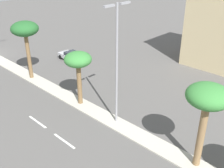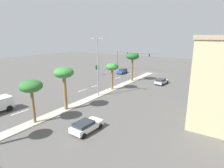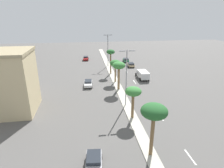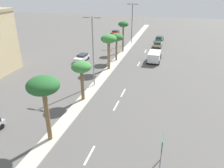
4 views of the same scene
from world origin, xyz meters
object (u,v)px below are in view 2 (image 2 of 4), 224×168
at_px(palm_tree_inboard, 64,74).
at_px(street_lamp_near, 98,63).
at_px(sedan_white_mid, 86,126).
at_px(directional_road_sign, 97,68).
at_px(sedan_silver_center, 161,81).
at_px(traffic_signal_gantry, 128,58).
at_px(palm_tree_trailing, 132,57).
at_px(palm_tree_mid, 31,87).
at_px(sedan_blue_left, 122,71).
at_px(palm_tree_leading, 112,68).

bearing_deg(palm_tree_inboard, street_lamp_near, -90.24).
bearing_deg(palm_tree_inboard, sedan_white_mid, 154.70).
relative_size(directional_road_sign, sedan_silver_center, 0.69).
height_order(traffic_signal_gantry, sedan_silver_center, traffic_signal_gantry).
height_order(directional_road_sign, sedan_white_mid, directional_road_sign).
height_order(traffic_signal_gantry, directional_road_sign, traffic_signal_gantry).
height_order(palm_tree_trailing, palm_tree_mid, palm_tree_trailing).
distance_m(directional_road_sign, sedan_silver_center, 19.01).
bearing_deg(sedan_silver_center, sedan_blue_left, -22.99).
xyz_separation_m(sedan_blue_left, sedan_silver_center, (-14.41, 6.11, -0.03)).
distance_m(palm_tree_trailing, sedan_white_mid, 27.51).
bearing_deg(sedan_blue_left, palm_tree_mid, 101.59).
xyz_separation_m(directional_road_sign, palm_tree_inboard, (-11.82, 23.07, 3.51)).
height_order(palm_tree_inboard, sedan_silver_center, palm_tree_inboard).
relative_size(traffic_signal_gantry, sedan_white_mid, 3.67).
height_order(directional_road_sign, palm_tree_inboard, palm_tree_inboard).
height_order(directional_road_sign, palm_tree_trailing, palm_tree_trailing).
bearing_deg(directional_road_sign, palm_tree_inboard, 117.13).
distance_m(palm_tree_trailing, palm_tree_leading, 9.46).
distance_m(palm_tree_leading, sedan_silver_center, 13.33).
bearing_deg(palm_tree_leading, traffic_signal_gantry, -69.53).
bearing_deg(directional_road_sign, palm_tree_mid, 112.42).
bearing_deg(palm_tree_leading, palm_tree_mid, 90.15).
bearing_deg(palm_tree_mid, traffic_signal_gantry, -78.53).
bearing_deg(palm_tree_leading, street_lamp_near, 91.52).
height_order(sedan_blue_left, sedan_silver_center, sedan_blue_left).
height_order(palm_tree_inboard, palm_tree_mid, palm_tree_inboard).
xyz_separation_m(sedan_blue_left, sedan_white_mid, (-14.38, 33.16, -0.03)).
xyz_separation_m(palm_tree_trailing, sedan_blue_left, (7.07, -7.19, -5.39)).
height_order(street_lamp_near, sedan_blue_left, street_lamp_near).
distance_m(palm_tree_leading, palm_tree_mid, 18.70).
xyz_separation_m(traffic_signal_gantry, sedan_blue_left, (-1.02, 5.43, -3.47)).
xyz_separation_m(palm_tree_inboard, sedan_white_mid, (-7.10, 3.35, -4.93)).
bearing_deg(traffic_signal_gantry, palm_tree_leading, 110.47).
height_order(palm_tree_inboard, street_lamp_near, street_lamp_near).
xyz_separation_m(street_lamp_near, sedan_blue_left, (7.32, -21.58, -5.64)).
height_order(palm_tree_leading, sedan_white_mid, palm_tree_leading).
bearing_deg(palm_tree_leading, sedan_blue_left, -66.54).
bearing_deg(traffic_signal_gantry, street_lamp_near, 107.16).
xyz_separation_m(street_lamp_near, sedan_silver_center, (-7.09, -15.47, -5.67)).
height_order(palm_tree_mid, sedan_white_mid, palm_tree_mid).
xyz_separation_m(sedan_silver_center, sedan_white_mid, (0.03, 27.05, 0.00)).
height_order(directional_road_sign, palm_tree_mid, palm_tree_mid).
distance_m(palm_tree_leading, palm_tree_inboard, 13.28).
bearing_deg(sedan_blue_left, palm_tree_leading, 113.46).
height_order(palm_tree_mid, sedan_silver_center, palm_tree_mid).
distance_m(palm_tree_inboard, sedan_blue_left, 31.07).
relative_size(palm_tree_leading, street_lamp_near, 0.52).
xyz_separation_m(palm_tree_trailing, palm_tree_inboard, (-0.22, 22.61, -0.49)).
distance_m(directional_road_sign, palm_tree_trailing, 12.29).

